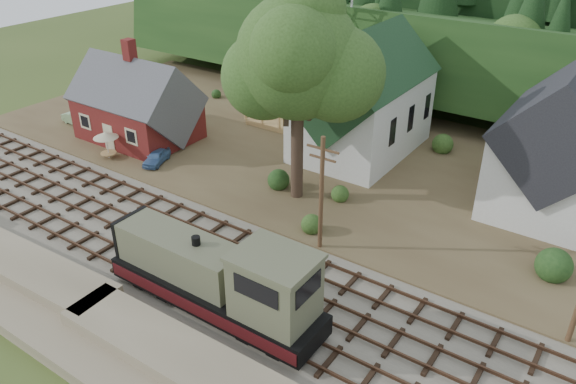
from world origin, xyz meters
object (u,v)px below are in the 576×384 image
Objects in this scene: locomotive at (221,280)px; car_blue at (156,157)px; car_green at (76,119)px; patio_set at (106,136)px.

locomotive reaches higher than car_blue.
locomotive is at bearing -110.60° from car_green.
patio_set reaches higher than car_blue.
locomotive is at bearing -24.42° from patio_set.
car_blue is at bearing 146.40° from locomotive.
locomotive is 31.92m from car_green.
car_green is (-12.76, 1.68, -0.00)m from car_blue.
car_blue is at bearing 20.88° from patio_set.
car_green is (-29.27, 12.65, -1.40)m from locomotive.
car_blue is (-16.51, 10.97, -1.39)m from locomotive.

